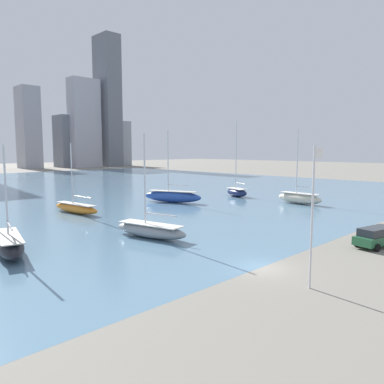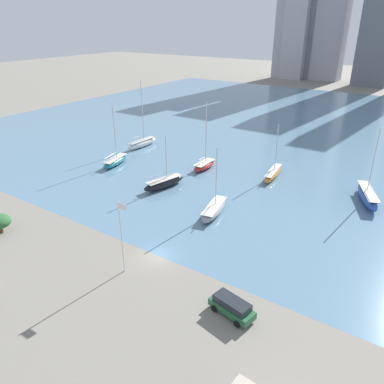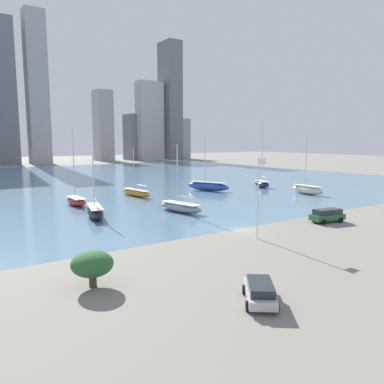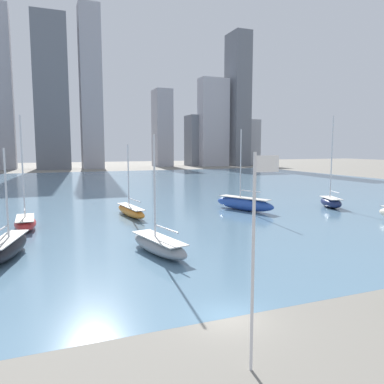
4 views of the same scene
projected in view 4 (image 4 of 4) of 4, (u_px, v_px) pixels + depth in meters
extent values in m
plane|color=gray|center=(228.00, 318.00, 21.63)|extent=(500.00, 500.00, 0.00)
cube|color=slate|center=(89.00, 190.00, 86.23)|extent=(180.00, 140.00, 0.00)
cylinder|color=silver|center=(253.00, 265.00, 16.01)|extent=(0.14, 0.14, 9.62)
cube|color=white|center=(268.00, 164.00, 15.73)|extent=(1.10, 0.03, 0.70)
cube|color=slate|center=(51.00, 93.00, 168.93)|extent=(14.77, 14.23, 68.45)
cube|color=#9E9EA8|center=(91.00, 88.00, 174.27)|extent=(9.68, 9.50, 74.65)
cube|color=#9E9EA8|center=(162.00, 128.00, 198.27)|extent=(8.76, 11.63, 40.10)
cube|color=slate|center=(195.00, 141.00, 203.97)|extent=(8.67, 11.76, 27.17)
cube|color=#A8A8B2|center=(213.00, 123.00, 198.82)|extent=(15.30, 8.27, 45.99)
cube|color=slate|center=(238.00, 100.00, 202.84)|extent=(9.12, 14.86, 70.63)
cube|color=#8E939E|center=(248.00, 143.00, 210.35)|extent=(11.96, 7.98, 25.42)
ellipsoid|color=orange|center=(131.00, 211.00, 53.66)|extent=(2.95, 10.11, 1.43)
cube|color=#BCB7AD|center=(131.00, 207.00, 53.58)|extent=(2.42, 8.29, 0.10)
cube|color=#2D2D33|center=(131.00, 214.00, 53.71)|extent=(0.38, 1.80, 0.64)
cylinder|color=silver|center=(128.00, 175.00, 53.71)|extent=(0.18, 0.18, 8.86)
cylinder|color=silver|center=(134.00, 200.00, 52.11)|extent=(0.70, 4.56, 0.14)
ellipsoid|color=gray|center=(159.00, 246.00, 34.71)|extent=(4.22, 9.45, 1.51)
cube|color=silver|center=(159.00, 238.00, 34.63)|extent=(3.46, 7.75, 0.10)
cube|color=#2D2D33|center=(159.00, 250.00, 34.76)|extent=(0.50, 1.65, 0.68)
cylinder|color=silver|center=(155.00, 186.00, 34.63)|extent=(0.18, 0.18, 9.53)
cylinder|color=silver|center=(166.00, 229.00, 33.34)|extent=(1.00, 4.09, 0.14)
ellipsoid|color=#284CA8|center=(244.00, 204.00, 58.75)|extent=(6.25, 10.98, 2.04)
cube|color=#BCB7AD|center=(244.00, 198.00, 58.63)|extent=(5.13, 9.01, 0.10)
cube|color=#2D2D33|center=(244.00, 207.00, 58.81)|extent=(0.91, 1.89, 0.92)
cylinder|color=silver|center=(241.00, 163.00, 58.59)|extent=(0.18, 0.18, 10.63)
cylinder|color=silver|center=(250.00, 191.00, 57.70)|extent=(1.64, 3.66, 0.14)
ellipsoid|color=black|center=(7.00, 248.00, 33.37)|extent=(4.28, 9.28, 1.73)
cube|color=#BCB7AD|center=(6.00, 239.00, 33.27)|extent=(3.51, 7.61, 0.10)
cube|color=#2D2D33|center=(7.00, 253.00, 33.42)|extent=(0.54, 1.61, 0.78)
cylinder|color=silver|center=(6.00, 193.00, 33.46)|extent=(0.18, 0.18, 8.05)
cylinder|color=silver|center=(0.00, 230.00, 31.84)|extent=(1.08, 3.91, 0.14)
ellipsoid|color=#B72828|center=(25.00, 223.00, 45.14)|extent=(2.61, 7.16, 1.42)
cube|color=beige|center=(25.00, 218.00, 45.06)|extent=(2.14, 5.87, 0.10)
cube|color=#2D2D33|center=(25.00, 227.00, 45.19)|extent=(0.19, 1.28, 0.64)
cylinder|color=silver|center=(22.00, 167.00, 44.83)|extent=(0.18, 0.18, 12.22)
cylinder|color=silver|center=(24.00, 210.00, 44.20)|extent=(0.20, 2.66, 0.14)
ellipsoid|color=#19234C|center=(331.00, 203.00, 61.57)|extent=(4.34, 6.54, 1.63)
cube|color=silver|center=(331.00, 198.00, 61.48)|extent=(3.56, 5.36, 0.10)
cube|color=#2D2D33|center=(331.00, 205.00, 61.62)|extent=(0.51, 1.08, 0.74)
cylinder|color=silver|center=(332.00, 157.00, 61.14)|extent=(0.18, 0.18, 13.33)
cylinder|color=silver|center=(334.00, 192.00, 60.16)|extent=(1.21, 3.15, 0.14)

